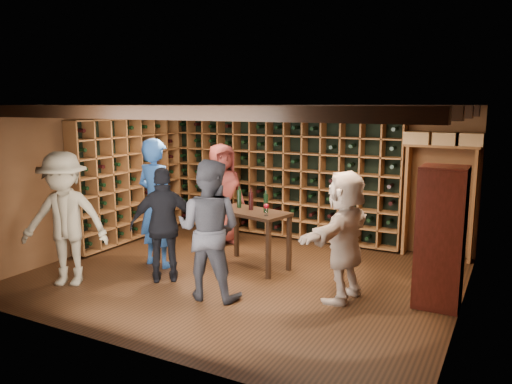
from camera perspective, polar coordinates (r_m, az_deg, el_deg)
The scene contains 13 objects.
ground at distance 7.50m, azimuth -1.65°, elevation -9.58°, with size 6.00×6.00×0.00m, color #341C0E.
room_shell at distance 7.11m, azimuth -1.54°, elevation 9.25°, with size 6.00×6.00×6.00m.
wine_rack_back at distance 9.47m, azimuth 2.49°, elevation 1.73°, with size 4.65×0.30×2.20m.
wine_rack_left at distance 9.50m, azimuth -14.19°, elevation 1.46°, with size 0.30×2.65×2.20m.
crate_shelf at distance 8.58m, azimuth 20.50°, elevation 3.05°, with size 1.20×0.32×2.07m.
display_cabinet at distance 6.60m, azimuth 20.29°, elevation -5.18°, with size 0.55×0.50×1.75m.
man_blue_shirt at distance 7.88m, azimuth -11.30°, elevation -1.23°, with size 0.73×0.48×2.01m, color navy.
man_grey_suit at distance 6.49m, azimuth -5.40°, elevation -4.30°, with size 0.89×0.69×1.83m, color black.
guest_red_floral at distance 9.04m, azimuth -3.92°, elevation -0.21°, with size 0.89×0.58×1.82m, color maroon.
guest_woman_black at distance 7.20m, azimuth -10.40°, elevation -3.74°, with size 0.96×0.40×1.65m, color black.
guest_khaki at distance 7.42m, azimuth -21.02°, elevation -2.92°, with size 1.21×0.70×1.88m, color #7C6F56.
guest_beige at distance 6.51m, azimuth 10.07°, elevation -4.95°, with size 1.58×0.50×1.70m, color tan.
tasting_table at distance 7.69m, azimuth -0.57°, elevation -2.93°, with size 1.29×0.85×1.18m.
Camera 1 is at (3.49, -6.14, 2.52)m, focal length 35.00 mm.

